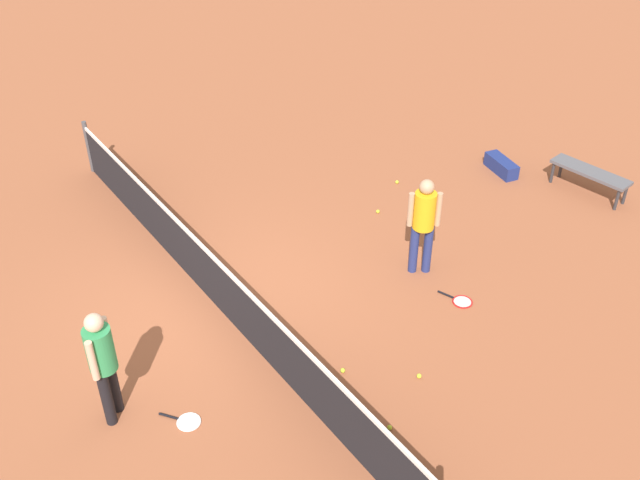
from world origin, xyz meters
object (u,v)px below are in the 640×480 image
at_px(tennis_racket_far_player, 187,421).
at_px(tennis_ball_midcourt, 397,182).
at_px(tennis_ball_by_net, 378,211).
at_px(equipment_bag, 500,165).
at_px(player_near_side, 424,219).
at_px(tennis_ball_baseline, 343,370).
at_px(tennis_ball_stray_left, 419,376).
at_px(tennis_racket_near_player, 461,301).
at_px(player_far_side, 102,359).
at_px(courtside_bench, 590,173).
at_px(tennis_ball_near_player, 435,218).
at_px(tennis_ball_stray_right, 390,428).

height_order(tennis_racket_far_player, tennis_ball_midcourt, tennis_ball_midcourt).
bearing_deg(tennis_ball_by_net, equipment_bag, -94.23).
distance_m(player_near_side, tennis_ball_by_net, 2.04).
bearing_deg(tennis_racket_far_player, player_near_side, -81.70).
xyz_separation_m(tennis_ball_baseline, tennis_ball_stray_left, (-0.68, -0.78, 0.00)).
relative_size(tennis_racket_near_player, tennis_ball_stray_left, 9.19).
height_order(player_far_side, tennis_ball_stray_left, player_far_side).
height_order(player_near_side, tennis_ball_baseline, player_near_side).
bearing_deg(equipment_bag, player_near_side, 113.30).
bearing_deg(player_near_side, courtside_bench, -90.36).
relative_size(tennis_racket_near_player, tennis_ball_near_player, 9.19).
height_order(tennis_ball_baseline, tennis_ball_stray_left, same).
relative_size(tennis_ball_stray_right, equipment_bag, 0.08).
distance_m(player_far_side, tennis_racket_far_player, 1.37).
height_order(tennis_ball_midcourt, equipment_bag, equipment_bag).
xyz_separation_m(tennis_racket_near_player, tennis_ball_midcourt, (3.27, -1.50, 0.02)).
bearing_deg(tennis_racket_far_player, tennis_ball_by_net, -64.91).
distance_m(player_far_side, tennis_ball_stray_left, 4.15).
bearing_deg(courtside_bench, tennis_ball_by_net, 64.62).
height_order(tennis_racket_far_player, tennis_ball_by_net, tennis_ball_by_net).
relative_size(tennis_ball_baseline, tennis_ball_stray_left, 1.00).
height_order(tennis_racket_near_player, tennis_ball_stray_right, tennis_ball_stray_right).
bearing_deg(tennis_racket_near_player, tennis_ball_baseline, 93.42).
xyz_separation_m(tennis_racket_far_player, tennis_ball_by_net, (2.37, -5.06, 0.02)).
bearing_deg(player_far_side, tennis_racket_near_player, -100.26).
bearing_deg(courtside_bench, tennis_racket_far_player, 94.16).
distance_m(player_near_side, player_far_side, 5.22).
bearing_deg(tennis_ball_stray_left, tennis_ball_baseline, 48.84).
relative_size(player_far_side, tennis_racket_far_player, 2.96).
distance_m(tennis_ball_midcourt, tennis_ball_baseline, 5.17).
height_order(tennis_ball_by_net, courtside_bench, courtside_bench).
distance_m(tennis_racket_near_player, tennis_ball_stray_right, 2.81).
xyz_separation_m(player_far_side, tennis_ball_stray_left, (-1.77, -3.62, -0.98)).
height_order(tennis_ball_near_player, tennis_ball_midcourt, same).
bearing_deg(tennis_racket_near_player, tennis_ball_stray_right, 117.14).
distance_m(courtside_bench, equipment_bag, 1.71).
height_order(tennis_ball_by_net, equipment_bag, equipment_bag).
xyz_separation_m(tennis_ball_near_player, tennis_ball_midcourt, (1.35, -0.27, 0.00)).
height_order(tennis_racket_near_player, tennis_ball_midcourt, tennis_ball_midcourt).
xyz_separation_m(player_near_side, player_far_side, (-0.02, 5.22, 0.00)).
bearing_deg(tennis_ball_stray_right, tennis_racket_far_player, 51.92).
bearing_deg(tennis_ball_stray_right, tennis_ball_midcourt, -41.25).
distance_m(player_far_side, tennis_ball_baseline, 3.19).
bearing_deg(tennis_ball_stray_left, player_near_side, -41.67).
xyz_separation_m(tennis_racket_near_player, tennis_ball_near_player, (1.92, -1.23, 0.02)).
xyz_separation_m(tennis_racket_far_player, courtside_bench, (0.63, -8.72, 0.40)).
bearing_deg(tennis_racket_far_player, tennis_ball_midcourt, -63.78).
xyz_separation_m(tennis_ball_near_player, equipment_bag, (0.54, -2.24, 0.11)).
xyz_separation_m(player_near_side, equipment_bag, (1.49, -3.47, -0.87)).
distance_m(tennis_ball_near_player, tennis_ball_baseline, 4.16).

